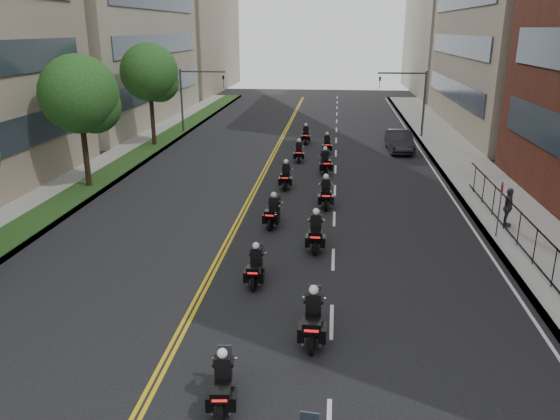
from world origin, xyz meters
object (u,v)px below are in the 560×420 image
(motorcycle_2, at_px, (223,384))
(parked_sedan, at_px, (399,141))
(motorcycle_4, at_px, (256,267))
(pedestrian_c, at_px, (508,207))
(motorcycle_6, at_px, (273,213))
(motorcycle_12, at_px, (306,135))
(motorcycle_5, at_px, (316,233))
(motorcycle_3, at_px, (313,319))
(motorcycle_9, at_px, (325,163))
(motorcycle_11, at_px, (327,145))
(motorcycle_7, at_px, (326,194))
(motorcycle_10, at_px, (299,152))
(motorcycle_8, at_px, (286,177))

(motorcycle_2, distance_m, parked_sedan, 31.47)
(motorcycle_4, distance_m, pedestrian_c, 12.80)
(motorcycle_6, bearing_deg, motorcycle_12, 93.85)
(motorcycle_2, bearing_deg, motorcycle_5, 73.21)
(motorcycle_3, xyz_separation_m, motorcycle_9, (-0.12, 20.09, 0.00))
(motorcycle_5, bearing_deg, motorcycle_6, 128.01)
(motorcycle_11, bearing_deg, motorcycle_7, -91.57)
(motorcycle_3, relative_size, motorcycle_11, 1.11)
(motorcycle_4, height_order, motorcycle_9, motorcycle_9)
(parked_sedan, bearing_deg, motorcycle_10, -154.41)
(motorcycle_8, height_order, pedestrian_c, pedestrian_c)
(pedestrian_c, bearing_deg, motorcycle_7, 94.50)
(motorcycle_3, distance_m, motorcycle_8, 16.62)
(motorcycle_3, height_order, pedestrian_c, pedestrian_c)
(motorcycle_5, relative_size, motorcycle_10, 1.11)
(motorcycle_3, distance_m, motorcycle_5, 7.24)
(motorcycle_3, relative_size, motorcycle_8, 1.04)
(motorcycle_4, bearing_deg, motorcycle_8, 89.48)
(motorcycle_4, relative_size, motorcycle_11, 0.99)
(motorcycle_7, xyz_separation_m, motorcycle_11, (-0.21, 13.18, -0.07))
(motorcycle_9, bearing_deg, motorcycle_4, -105.21)
(motorcycle_8, xyz_separation_m, motorcycle_11, (2.21, 9.81, -0.05))
(motorcycle_12, bearing_deg, motorcycle_2, -91.75)
(motorcycle_8, bearing_deg, motorcycle_5, -78.72)
(motorcycle_5, relative_size, motorcycle_8, 1.05)
(motorcycle_9, distance_m, motorcycle_12, 9.77)
(motorcycle_9, height_order, motorcycle_12, motorcycle_9)
(motorcycle_6, relative_size, motorcycle_11, 1.04)
(motorcycle_12, bearing_deg, motorcycle_4, -92.24)
(motorcycle_3, bearing_deg, motorcycle_5, 91.93)
(motorcycle_3, height_order, motorcycle_10, motorcycle_3)
(motorcycle_2, height_order, motorcycle_7, motorcycle_7)
(motorcycle_5, bearing_deg, motorcycle_8, 102.22)
(motorcycle_5, xyz_separation_m, motorcycle_6, (-2.12, 2.64, -0.05))
(motorcycle_6, bearing_deg, pedestrian_c, 8.34)
(motorcycle_9, bearing_deg, motorcycle_3, -97.40)
(motorcycle_8, bearing_deg, motorcycle_6, -91.65)
(motorcycle_4, height_order, motorcycle_6, motorcycle_6)
(motorcycle_3, xyz_separation_m, parked_sedan, (5.36, 27.34, 0.11))
(motorcycle_4, distance_m, motorcycle_10, 19.63)
(motorcycle_6, bearing_deg, motorcycle_10, 93.82)
(parked_sedan, bearing_deg, pedestrian_c, -82.14)
(parked_sedan, bearing_deg, motorcycle_8, -128.16)
(parked_sedan, bearing_deg, motorcycle_4, -110.79)
(motorcycle_8, xyz_separation_m, motorcycle_10, (0.29, 6.86, -0.04))
(motorcycle_7, distance_m, motorcycle_11, 13.18)
(motorcycle_2, xyz_separation_m, motorcycle_3, (2.08, 3.23, 0.09))
(motorcycle_4, xyz_separation_m, motorcycle_8, (-0.06, 12.76, 0.05))
(motorcycle_9, bearing_deg, motorcycle_12, 92.86)
(motorcycle_2, relative_size, motorcycle_3, 0.88)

